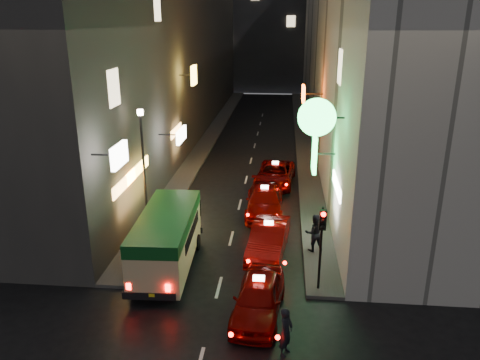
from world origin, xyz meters
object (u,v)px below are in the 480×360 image
(traffic_light, at_px, (322,232))
(lamp_post, at_px, (144,165))
(taxi_near, at_px, (259,295))
(pedestrian_crossing, at_px, (286,329))
(minibus, at_px, (167,235))

(traffic_light, xyz_separation_m, lamp_post, (-8.20, 4.53, 1.04))
(traffic_light, relative_size, lamp_post, 0.56)
(taxi_near, relative_size, pedestrian_crossing, 2.83)
(minibus, bearing_deg, taxi_near, -36.02)
(traffic_light, bearing_deg, minibus, 168.24)
(pedestrian_crossing, bearing_deg, traffic_light, 4.51)
(minibus, relative_size, taxi_near, 1.12)
(pedestrian_crossing, height_order, traffic_light, traffic_light)
(minibus, relative_size, traffic_light, 1.74)
(pedestrian_crossing, xyz_separation_m, lamp_post, (-6.90, 8.23, 2.76))
(taxi_near, distance_m, pedestrian_crossing, 2.29)
(minibus, xyz_separation_m, traffic_light, (6.40, -1.33, 1.06))
(taxi_near, bearing_deg, lamp_post, 133.70)
(taxi_near, bearing_deg, minibus, 143.98)
(minibus, distance_m, taxi_near, 5.13)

